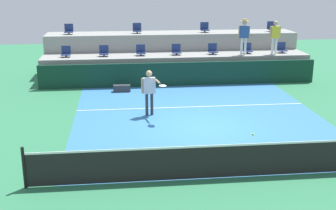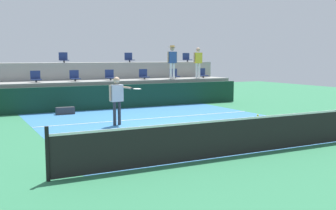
% 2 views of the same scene
% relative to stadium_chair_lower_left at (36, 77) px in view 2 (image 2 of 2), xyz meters
% --- Properties ---
extents(ground_plane, '(40.00, 40.00, 0.00)m').
position_rel_stadium_chair_lower_left_xyz_m(ground_plane, '(3.52, -7.23, -1.46)').
color(ground_plane, '#2D754C').
extents(court_inner_paint, '(9.00, 10.00, 0.01)m').
position_rel_stadium_chair_lower_left_xyz_m(court_inner_paint, '(3.52, -6.23, -1.46)').
color(court_inner_paint, teal).
rests_on(court_inner_paint, ground_plane).
extents(court_service_line, '(9.00, 0.06, 0.00)m').
position_rel_stadium_chair_lower_left_xyz_m(court_service_line, '(3.52, -4.83, -1.46)').
color(court_service_line, white).
rests_on(court_service_line, ground_plane).
extents(tennis_net, '(10.48, 0.08, 1.07)m').
position_rel_stadium_chair_lower_left_xyz_m(tennis_net, '(3.52, -11.23, -0.97)').
color(tennis_net, black).
rests_on(tennis_net, ground_plane).
extents(sponsor_backboard, '(13.00, 0.16, 1.10)m').
position_rel_stadium_chair_lower_left_xyz_m(sponsor_backboard, '(3.52, -1.23, -0.91)').
color(sponsor_backboard, '#0F3323').
rests_on(sponsor_backboard, ground_plane).
extents(seating_tier_lower, '(13.00, 1.80, 1.25)m').
position_rel_stadium_chair_lower_left_xyz_m(seating_tier_lower, '(3.52, 0.07, -0.84)').
color(seating_tier_lower, gray).
rests_on(seating_tier_lower, ground_plane).
extents(seating_tier_upper, '(13.00, 1.80, 2.10)m').
position_rel_stadium_chair_lower_left_xyz_m(seating_tier_upper, '(3.52, 1.87, -0.41)').
color(seating_tier_upper, gray).
rests_on(seating_tier_upper, ground_plane).
extents(stadium_chair_lower_left, '(0.44, 0.40, 0.52)m').
position_rel_stadium_chair_lower_left_xyz_m(stadium_chair_lower_left, '(0.00, 0.00, 0.00)').
color(stadium_chair_lower_left, '#2D2D33').
rests_on(stadium_chair_lower_left, seating_tier_lower).
extents(stadium_chair_lower_mid_left, '(0.44, 0.40, 0.52)m').
position_rel_stadium_chair_lower_left_xyz_m(stadium_chair_lower_mid_left, '(1.77, 0.00, 0.00)').
color(stadium_chair_lower_mid_left, '#2D2D33').
rests_on(stadium_chair_lower_mid_left, seating_tier_lower).
extents(stadium_chair_lower_center, '(0.44, 0.40, 0.52)m').
position_rel_stadium_chair_lower_left_xyz_m(stadium_chair_lower_center, '(3.52, 0.00, 0.00)').
color(stadium_chair_lower_center, '#2D2D33').
rests_on(stadium_chair_lower_center, seating_tier_lower).
extents(stadium_chair_lower_mid_right, '(0.44, 0.40, 0.52)m').
position_rel_stadium_chair_lower_left_xyz_m(stadium_chair_lower_mid_right, '(5.33, 0.00, 0.00)').
color(stadium_chair_lower_mid_right, '#2D2D33').
rests_on(stadium_chair_lower_mid_right, seating_tier_lower).
extents(stadium_chair_lower_right, '(0.44, 0.40, 0.52)m').
position_rel_stadium_chair_lower_left_xyz_m(stadium_chair_lower_right, '(7.08, 0.00, 0.00)').
color(stadium_chair_lower_right, '#2D2D33').
rests_on(stadium_chair_lower_right, seating_tier_lower).
extents(stadium_chair_lower_far_right, '(0.44, 0.40, 0.52)m').
position_rel_stadium_chair_lower_left_xyz_m(stadium_chair_lower_far_right, '(8.85, 0.00, 0.00)').
color(stadium_chair_lower_far_right, '#2D2D33').
rests_on(stadium_chair_lower_far_right, seating_tier_lower).
extents(stadium_chair_upper_left, '(0.44, 0.40, 0.52)m').
position_rel_stadium_chair_lower_left_xyz_m(stadium_chair_upper_left, '(1.69, 1.80, 0.85)').
color(stadium_chair_upper_left, '#2D2D33').
rests_on(stadium_chair_upper_left, seating_tier_upper).
extents(stadium_chair_upper_right, '(0.44, 0.40, 0.52)m').
position_rel_stadium_chair_lower_left_xyz_m(stadium_chair_upper_right, '(5.25, 1.80, 0.85)').
color(stadium_chair_upper_right, '#2D2D33').
rests_on(stadium_chair_upper_right, seating_tier_upper).
extents(stadium_chair_upper_far_right, '(0.44, 0.40, 0.52)m').
position_rel_stadium_chair_lower_left_xyz_m(stadium_chair_upper_far_right, '(8.89, 1.80, 0.85)').
color(stadium_chair_upper_far_right, '#2D2D33').
rests_on(stadium_chair_upper_far_right, seating_tier_upper).
extents(tennis_player, '(0.87, 1.16, 1.70)m').
position_rel_stadium_chair_lower_left_xyz_m(tennis_player, '(1.78, -5.71, -0.43)').
color(tennis_player, '#2D2D33').
rests_on(tennis_player, ground_plane).
extents(spectator_with_hat, '(0.59, 0.44, 1.73)m').
position_rel_stadium_chair_lower_left_xyz_m(spectator_with_hat, '(6.77, -0.38, 0.85)').
color(spectator_with_hat, white).
rests_on(spectator_with_hat, seating_tier_lower).
extents(spectator_leaning_on_rail, '(0.58, 0.24, 1.63)m').
position_rel_stadium_chair_lower_left_xyz_m(spectator_leaning_on_rail, '(8.32, -0.38, 0.76)').
color(spectator_leaning_on_rail, white).
rests_on(spectator_leaning_on_rail, seating_tier_lower).
extents(tennis_ball, '(0.07, 0.07, 0.07)m').
position_rel_stadium_chair_lower_left_xyz_m(tennis_ball, '(4.36, -10.10, -0.73)').
color(tennis_ball, '#CCE033').
extents(equipment_bag, '(0.76, 0.28, 0.30)m').
position_rel_stadium_chair_lower_left_xyz_m(equipment_bag, '(0.79, -2.09, -1.31)').
color(equipment_bag, '#333338').
rests_on(equipment_bag, ground_plane).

